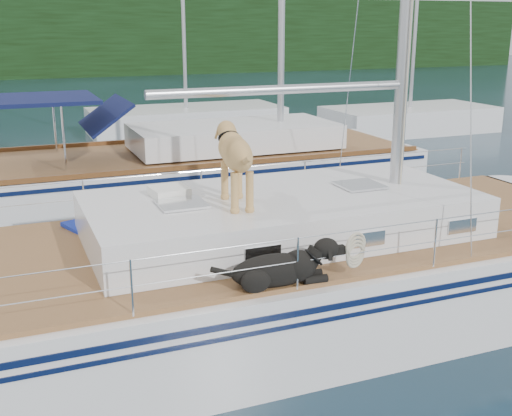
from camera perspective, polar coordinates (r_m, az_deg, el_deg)
name	(u,v)px	position (r m, az deg, el deg)	size (l,w,h in m)	color
ground	(228,327)	(9.00, -2.52, -10.50)	(120.00, 120.00, 0.00)	black
tree_line	(27,37)	(52.68, -19.67, 14.12)	(90.00, 3.00, 6.00)	black
shore_bank	(29,69)	(53.98, -19.50, 11.60)	(92.00, 1.00, 1.20)	#595147
main_sailboat	(234,280)	(8.74, -2.00, -6.43)	(12.00, 3.80, 14.01)	white
neighbor_sailboat	(191,173)	(15.20, -5.78, 3.10)	(11.00, 3.50, 13.30)	white
bg_boat_center	(186,121)	(24.78, -6.21, 7.73)	(7.20, 3.00, 11.65)	white
bg_boat_east	(409,120)	(25.53, 13.45, 7.65)	(6.40, 3.00, 11.65)	white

